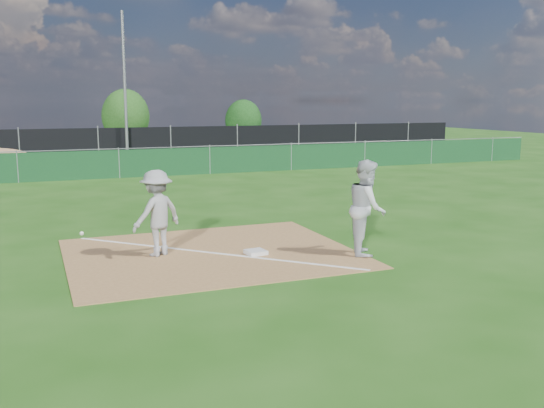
{
  "coord_description": "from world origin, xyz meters",
  "views": [
    {
      "loc": [
        -3.49,
        -11.28,
        3.26
      ],
      "look_at": [
        1.42,
        1.0,
        1.0
      ],
      "focal_mm": 40.0,
      "sensor_mm": 36.0,
      "label": 1
    }
  ],
  "objects": [
    {
      "name": "car_right",
      "position": [
        4.89,
        27.95,
        0.61
      ],
      "size": [
        4.3,
        2.25,
        1.19
      ],
      "primitive_type": "imported",
      "rotation": [
        0.0,
        0.0,
        1.42
      ],
      "color": "black",
      "rests_on": "parking_lot"
    },
    {
      "name": "ground",
      "position": [
        0.0,
        10.0,
        0.0
      ],
      "size": [
        90.0,
        90.0,
        0.0
      ],
      "primitive_type": "plane",
      "color": "#1D4E10",
      "rests_on": "ground"
    },
    {
      "name": "foul_line",
      "position": [
        0.0,
        1.0,
        0.03
      ],
      "size": [
        5.01,
        5.01,
        0.01
      ],
      "primitive_type": "cube",
      "rotation": [
        0.0,
        0.0,
        0.79
      ],
      "color": "white",
      "rests_on": "infield_dirt"
    },
    {
      "name": "tree_mid",
      "position": [
        3.26,
        34.9,
        2.13
      ],
      "size": [
        3.49,
        3.49,
        4.14
      ],
      "color": "#382316",
      "rests_on": "ground"
    },
    {
      "name": "light_pole",
      "position": [
        1.5,
        22.7,
        4.0
      ],
      "size": [
        0.16,
        0.16,
        8.0
      ],
      "primitive_type": "cylinder",
      "color": "slate",
      "rests_on": "ground"
    },
    {
      "name": "play_at_first",
      "position": [
        -1.1,
        1.23,
        0.93
      ],
      "size": [
        2.27,
        1.14,
        1.82
      ],
      "color": "#A7A7A9",
      "rests_on": "infield_dirt"
    },
    {
      "name": "infield_dirt",
      "position": [
        0.0,
        1.0,
        0.01
      ],
      "size": [
        6.0,
        5.0,
        0.02
      ],
      "primitive_type": "cube",
      "color": "olive",
      "rests_on": "ground"
    },
    {
      "name": "green_fence",
      "position": [
        0.0,
        15.0,
        0.6
      ],
      "size": [
        44.0,
        0.05,
        1.2
      ],
      "primitive_type": "cube",
      "color": "#0F3A1B",
      "rests_on": "ground"
    },
    {
      "name": "tree_right",
      "position": [
        12.09,
        33.67,
        1.73
      ],
      "size": [
        2.84,
        2.84,
        3.37
      ],
      "color": "#382316",
      "rests_on": "ground"
    },
    {
      "name": "car_mid",
      "position": [
        -2.79,
        26.69,
        0.73
      ],
      "size": [
        4.63,
        2.97,
        1.44
      ],
      "primitive_type": "imported",
      "rotation": [
        0.0,
        0.0,
        1.93
      ],
      "color": "black",
      "rests_on": "parking_lot"
    },
    {
      "name": "black_fence",
      "position": [
        0.0,
        23.0,
        0.9
      ],
      "size": [
        46.0,
        0.04,
        1.8
      ],
      "primitive_type": "cube",
      "color": "black",
      "rests_on": "ground"
    },
    {
      "name": "runner",
      "position": [
        3.1,
        -0.25,
        1.02
      ],
      "size": [
        1.13,
        1.23,
        2.04
      ],
      "primitive_type": "imported",
      "rotation": [
        0.0,
        0.0,
        1.12
      ],
      "color": "silver",
      "rests_on": "ground"
    },
    {
      "name": "parking_lot",
      "position": [
        0.0,
        28.0,
        0.01
      ],
      "size": [
        46.0,
        9.0,
        0.01
      ],
      "primitive_type": "cube",
      "color": "black",
      "rests_on": "ground"
    },
    {
      "name": "first_base",
      "position": [
        0.86,
        0.54,
        0.06
      ],
      "size": [
        0.45,
        0.45,
        0.09
      ],
      "primitive_type": "cube",
      "rotation": [
        0.0,
        0.0,
        0.11
      ],
      "color": "silver",
      "rests_on": "infield_dirt"
    }
  ]
}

